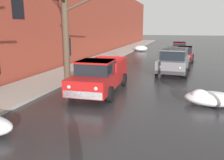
{
  "coord_description": "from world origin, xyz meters",
  "views": [
    {
      "loc": [
        2.18,
        -2.15,
        3.35
      ],
      "look_at": [
        -0.68,
        7.6,
        1.08
      ],
      "focal_mm": 38.19,
      "sensor_mm": 36.0,
      "label": 1
    }
  ],
  "objects_px": {
    "sedan_red_parked_far_down_block": "(179,48)",
    "sedan_maroon_parked_kerbside_mid": "(184,53)",
    "pickup_truck_red_approaching_near_lane": "(100,76)",
    "suv_grey_parked_kerbside_close": "(174,60)",
    "bare_tree_second_along_sidewalk": "(66,21)"
  },
  "relations": [
    {
      "from": "bare_tree_second_along_sidewalk",
      "to": "sedan_maroon_parked_kerbside_mid",
      "type": "relative_size",
      "value": 1.7
    },
    {
      "from": "suv_grey_parked_kerbside_close",
      "to": "sedan_maroon_parked_kerbside_mid",
      "type": "distance_m",
      "value": 7.15
    },
    {
      "from": "bare_tree_second_along_sidewalk",
      "to": "pickup_truck_red_approaching_near_lane",
      "type": "xyz_separation_m",
      "value": [
        2.66,
        -1.62,
        -2.81
      ]
    },
    {
      "from": "suv_grey_parked_kerbside_close",
      "to": "sedan_red_parked_far_down_block",
      "type": "relative_size",
      "value": 1.08
    },
    {
      "from": "bare_tree_second_along_sidewalk",
      "to": "suv_grey_parked_kerbside_close",
      "type": "relative_size",
      "value": 1.44
    },
    {
      "from": "pickup_truck_red_approaching_near_lane",
      "to": "suv_grey_parked_kerbside_close",
      "type": "bearing_deg",
      "value": 61.28
    },
    {
      "from": "sedan_red_parked_far_down_block",
      "to": "suv_grey_parked_kerbside_close",
      "type": "bearing_deg",
      "value": -90.43
    },
    {
      "from": "bare_tree_second_along_sidewalk",
      "to": "sedan_maroon_parked_kerbside_mid",
      "type": "bearing_deg",
      "value": 59.83
    },
    {
      "from": "bare_tree_second_along_sidewalk",
      "to": "sedan_red_parked_far_down_block",
      "type": "relative_size",
      "value": 1.55
    },
    {
      "from": "suv_grey_parked_kerbside_close",
      "to": "bare_tree_second_along_sidewalk",
      "type": "bearing_deg",
      "value": -142.22
    },
    {
      "from": "bare_tree_second_along_sidewalk",
      "to": "sedan_red_parked_far_down_block",
      "type": "xyz_separation_m",
      "value": [
        6.27,
        18.88,
        -2.94
      ]
    },
    {
      "from": "sedan_red_parked_far_down_block",
      "to": "sedan_maroon_parked_kerbside_mid",
      "type": "bearing_deg",
      "value": -84.78
    },
    {
      "from": "sedan_maroon_parked_kerbside_mid",
      "to": "sedan_red_parked_far_down_block",
      "type": "relative_size",
      "value": 0.91
    },
    {
      "from": "bare_tree_second_along_sidewalk",
      "to": "sedan_maroon_parked_kerbside_mid",
      "type": "xyz_separation_m",
      "value": [
        6.91,
        11.89,
        -2.94
      ]
    },
    {
      "from": "suv_grey_parked_kerbside_close",
      "to": "pickup_truck_red_approaching_near_lane",
      "type": "bearing_deg",
      "value": -118.72
    }
  ]
}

